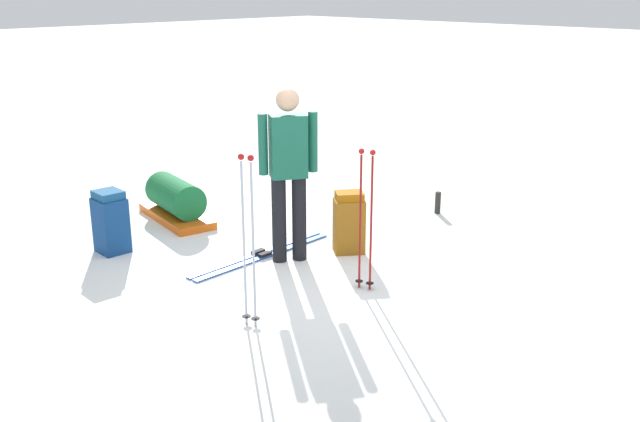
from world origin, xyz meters
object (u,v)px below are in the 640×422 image
object	(u,v)px
ski_poles_planted_near	(248,233)
thermos_bottle	(438,203)
skier_standing	(288,166)
ski_pair_near	(262,255)
backpack_bright	(349,223)
gear_sled	(176,201)
backpack_large_dark	(111,222)
ski_poles_planted_far	(366,213)

from	to	relation	value
ski_poles_planted_near	thermos_bottle	distance (m)	3.57
skier_standing	ski_pair_near	size ratio (longest dim) A/B	0.98
backpack_bright	gear_sled	world-z (taller)	backpack_bright
backpack_large_dark	backpack_bright	bearing A→B (deg)	-136.19
backpack_large_dark	gear_sled	xyz separation A→B (m)	(0.39, -1.06, -0.09)
backpack_large_dark	thermos_bottle	world-z (taller)	backpack_large_dark
ski_pair_near	ski_poles_planted_near	bearing A→B (deg)	135.20
ski_pair_near	thermos_bottle	bearing A→B (deg)	-100.69
ski_poles_planted_near	ski_poles_planted_far	world-z (taller)	ski_poles_planted_near
backpack_bright	ski_poles_planted_near	bearing A→B (deg)	106.51
backpack_large_dark	backpack_bright	world-z (taller)	backpack_large_dark
ski_poles_planted_far	thermos_bottle	distance (m)	2.49
skier_standing	ski_poles_planted_far	bearing A→B (deg)	179.03
ski_poles_planted_far	gear_sled	size ratio (longest dim) A/B	1.03
backpack_bright	gear_sled	bearing A→B (deg)	15.90
thermos_bottle	ski_pair_near	bearing A→B (deg)	79.31
skier_standing	ski_poles_planted_far	xyz separation A→B (m)	(-0.99, 0.02, -0.24)
ski_pair_near	thermos_bottle	distance (m)	2.44
ski_pair_near	thermos_bottle	world-z (taller)	thermos_bottle
backpack_large_dark	ski_poles_planted_near	xyz separation A→B (m)	(-2.26, 0.10, 0.46)
skier_standing	backpack_large_dark	size ratio (longest dim) A/B	2.64
ski_poles_planted_near	thermos_bottle	world-z (taller)	ski_poles_planted_near
ski_poles_planted_far	gear_sled	xyz separation A→B (m)	(2.85, 0.02, -0.49)
ski_pair_near	ski_poles_planted_near	size ratio (longest dim) A/B	1.24
ski_pair_near	backpack_bright	xyz separation A→B (m)	(-0.55, -0.70, 0.30)
backpack_bright	thermos_bottle	distance (m)	1.71
skier_standing	backpack_large_dark	xyz separation A→B (m)	(1.47, 1.09, -0.64)
ski_pair_near	ski_poles_planted_near	distance (m)	1.69
ski_poles_planted_far	gear_sled	world-z (taller)	ski_poles_planted_far
backpack_large_dark	ski_poles_planted_near	world-z (taller)	ski_poles_planted_near
skier_standing	ski_pair_near	xyz separation A→B (m)	(0.27, 0.13, -0.94)
ski_poles_planted_far	gear_sled	bearing A→B (deg)	0.36
ski_poles_planted_far	thermos_bottle	size ratio (longest dim) A/B	4.93
skier_standing	ski_pair_near	distance (m)	0.99
skier_standing	thermos_bottle	world-z (taller)	skier_standing
ski_pair_near	backpack_bright	size ratio (longest dim) A/B	2.75
ski_poles_planted_far	thermos_bottle	xyz separation A→B (m)	(0.81, -2.28, -0.58)
ski_pair_near	skier_standing	bearing A→B (deg)	-155.07
thermos_bottle	backpack_bright	bearing A→B (deg)	93.21
ski_pair_near	backpack_large_dark	xyz separation A→B (m)	(1.19, 0.97, 0.30)
gear_sled	thermos_bottle	world-z (taller)	gear_sled
backpack_large_dark	gear_sled	distance (m)	1.13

